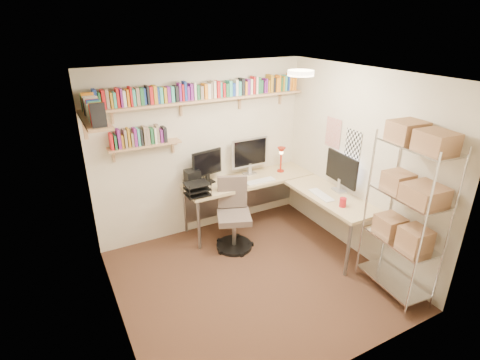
% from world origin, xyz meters
% --- Properties ---
extents(ground, '(3.20, 3.20, 0.00)m').
position_xyz_m(ground, '(0.00, 0.00, 0.00)').
color(ground, '#43291C').
rests_on(ground, ground).
extents(room_shell, '(3.24, 3.04, 2.52)m').
position_xyz_m(room_shell, '(0.00, 0.00, 1.55)').
color(room_shell, beige).
rests_on(room_shell, ground).
extents(wall_shelves, '(3.12, 1.09, 0.79)m').
position_xyz_m(wall_shelves, '(-0.42, 1.30, 2.03)').
color(wall_shelves, tan).
rests_on(wall_shelves, ground).
extents(corner_desk, '(2.14, 2.08, 1.39)m').
position_xyz_m(corner_desk, '(0.70, 0.95, 0.79)').
color(corner_desk, tan).
rests_on(corner_desk, ground).
extents(office_chair, '(0.58, 0.59, 1.02)m').
position_xyz_m(office_chair, '(0.14, 0.80, 0.43)').
color(office_chair, black).
rests_on(office_chair, ground).
extents(wire_rack, '(0.48, 0.87, 2.05)m').
position_xyz_m(wire_rack, '(1.36, -0.99, 1.33)').
color(wire_rack, silver).
rests_on(wire_rack, ground).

